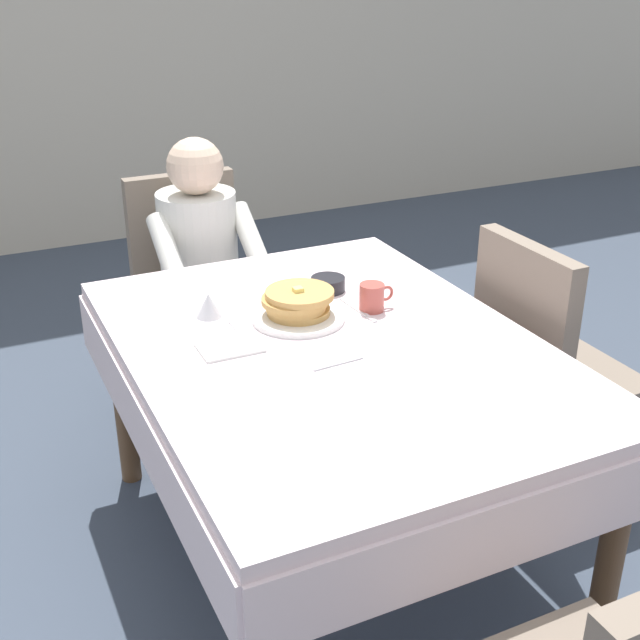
{
  "coord_description": "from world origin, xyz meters",
  "views": [
    {
      "loc": [
        -0.92,
        -1.86,
        1.76
      ],
      "look_at": [
        -0.01,
        0.06,
        0.79
      ],
      "focal_mm": 46.38,
      "sensor_mm": 36.0,
      "label": 1
    }
  ],
  "objects_px": {
    "breakfast_stack": "(297,302)",
    "chair_right_side": "(543,356)",
    "plate_breakfast": "(298,317)",
    "diner_person": "(202,257)",
    "bowl_butter": "(328,284)",
    "cup_coffee": "(372,297)",
    "fork_left_of_plate": "(241,333)",
    "knife_right_of_plate": "(358,310)",
    "chair_diner": "(192,277)",
    "dining_table_main": "(331,371)",
    "spoon_near_edge": "(338,363)",
    "syrup_pitcher": "(209,305)"
  },
  "relations": [
    {
      "from": "breakfast_stack",
      "to": "chair_right_side",
      "type": "bearing_deg",
      "value": -13.56
    },
    {
      "from": "chair_right_side",
      "to": "plate_breakfast",
      "type": "bearing_deg",
      "value": -103.37
    },
    {
      "from": "diner_person",
      "to": "bowl_butter",
      "type": "bearing_deg",
      "value": 107.73
    },
    {
      "from": "cup_coffee",
      "to": "fork_left_of_plate",
      "type": "bearing_deg",
      "value": 178.0
    },
    {
      "from": "cup_coffee",
      "to": "knife_right_of_plate",
      "type": "height_order",
      "value": "cup_coffee"
    },
    {
      "from": "chair_diner",
      "to": "knife_right_of_plate",
      "type": "height_order",
      "value": "chair_diner"
    },
    {
      "from": "dining_table_main",
      "to": "chair_diner",
      "type": "bearing_deg",
      "value": 92.62
    },
    {
      "from": "chair_diner",
      "to": "plate_breakfast",
      "type": "bearing_deg",
      "value": 92.04
    },
    {
      "from": "spoon_near_edge",
      "to": "breakfast_stack",
      "type": "bearing_deg",
      "value": 82.27
    },
    {
      "from": "cup_coffee",
      "to": "chair_right_side",
      "type": "bearing_deg",
      "value": -15.32
    },
    {
      "from": "chair_diner",
      "to": "bowl_butter",
      "type": "relative_size",
      "value": 8.45
    },
    {
      "from": "fork_left_of_plate",
      "to": "spoon_near_edge",
      "type": "xyz_separation_m",
      "value": [
        0.17,
        -0.29,
        0.0
      ]
    },
    {
      "from": "breakfast_stack",
      "to": "bowl_butter",
      "type": "relative_size",
      "value": 1.96
    },
    {
      "from": "chair_right_side",
      "to": "bowl_butter",
      "type": "xyz_separation_m",
      "value": [
        -0.61,
        0.35,
        0.23
      ]
    },
    {
      "from": "breakfast_stack",
      "to": "spoon_near_edge",
      "type": "height_order",
      "value": "breakfast_stack"
    },
    {
      "from": "breakfast_stack",
      "to": "plate_breakfast",
      "type": "bearing_deg",
      "value": -75.0
    },
    {
      "from": "knife_right_of_plate",
      "to": "dining_table_main",
      "type": "bearing_deg",
      "value": 130.28
    },
    {
      "from": "dining_table_main",
      "to": "syrup_pitcher",
      "type": "relative_size",
      "value": 19.05
    },
    {
      "from": "breakfast_stack",
      "to": "bowl_butter",
      "type": "height_order",
      "value": "breakfast_stack"
    },
    {
      "from": "plate_breakfast",
      "to": "fork_left_of_plate",
      "type": "xyz_separation_m",
      "value": [
        -0.19,
        -0.02,
        -0.01
      ]
    },
    {
      "from": "chair_right_side",
      "to": "breakfast_stack",
      "type": "height_order",
      "value": "chair_right_side"
    },
    {
      "from": "chair_right_side",
      "to": "fork_left_of_plate",
      "type": "bearing_deg",
      "value": -99.71
    },
    {
      "from": "plate_breakfast",
      "to": "knife_right_of_plate",
      "type": "xyz_separation_m",
      "value": [
        0.19,
        -0.02,
        -0.01
      ]
    },
    {
      "from": "chair_diner",
      "to": "cup_coffee",
      "type": "height_order",
      "value": "chair_diner"
    },
    {
      "from": "syrup_pitcher",
      "to": "fork_left_of_plate",
      "type": "distance_m",
      "value": 0.16
    },
    {
      "from": "fork_left_of_plate",
      "to": "spoon_near_edge",
      "type": "relative_size",
      "value": 1.2
    },
    {
      "from": "dining_table_main",
      "to": "breakfast_stack",
      "type": "bearing_deg",
      "value": 95.78
    },
    {
      "from": "breakfast_stack",
      "to": "chair_diner",
      "type": "bearing_deg",
      "value": 92.0
    },
    {
      "from": "knife_right_of_plate",
      "to": "diner_person",
      "type": "bearing_deg",
      "value": 10.86
    },
    {
      "from": "chair_right_side",
      "to": "fork_left_of_plate",
      "type": "distance_m",
      "value": 1.02
    },
    {
      "from": "bowl_butter",
      "to": "knife_right_of_plate",
      "type": "xyz_separation_m",
      "value": [
        0.01,
        -0.18,
        -0.02
      ]
    },
    {
      "from": "chair_right_side",
      "to": "diner_person",
      "type": "bearing_deg",
      "value": -140.9
    },
    {
      "from": "syrup_pitcher",
      "to": "breakfast_stack",
      "type": "bearing_deg",
      "value": -29.09
    },
    {
      "from": "syrup_pitcher",
      "to": "spoon_near_edge",
      "type": "relative_size",
      "value": 0.53
    },
    {
      "from": "diner_person",
      "to": "bowl_butter",
      "type": "relative_size",
      "value": 10.18
    },
    {
      "from": "chair_right_side",
      "to": "breakfast_stack",
      "type": "distance_m",
      "value": 0.85
    },
    {
      "from": "dining_table_main",
      "to": "spoon_near_edge",
      "type": "bearing_deg",
      "value": -108.31
    },
    {
      "from": "chair_diner",
      "to": "spoon_near_edge",
      "type": "xyz_separation_m",
      "value": [
        0.01,
        -1.29,
        0.21
      ]
    },
    {
      "from": "breakfast_stack",
      "to": "fork_left_of_plate",
      "type": "xyz_separation_m",
      "value": [
        -0.19,
        -0.02,
        -0.05
      ]
    },
    {
      "from": "breakfast_stack",
      "to": "spoon_near_edge",
      "type": "xyz_separation_m",
      "value": [
        -0.02,
        -0.31,
        -0.05
      ]
    },
    {
      "from": "bowl_butter",
      "to": "spoon_near_edge",
      "type": "xyz_separation_m",
      "value": [
        -0.2,
        -0.47,
        -0.02
      ]
    },
    {
      "from": "plate_breakfast",
      "to": "spoon_near_edge",
      "type": "height_order",
      "value": "plate_breakfast"
    },
    {
      "from": "breakfast_stack",
      "to": "syrup_pitcher",
      "type": "xyz_separation_m",
      "value": [
        -0.23,
        0.13,
        -0.02
      ]
    },
    {
      "from": "breakfast_stack",
      "to": "cup_coffee",
      "type": "xyz_separation_m",
      "value": [
        0.23,
        -0.04,
        -0.01
      ]
    },
    {
      "from": "chair_right_side",
      "to": "breakfast_stack",
      "type": "relative_size",
      "value": 4.31
    },
    {
      "from": "knife_right_of_plate",
      "to": "spoon_near_edge",
      "type": "height_order",
      "value": "same"
    },
    {
      "from": "dining_table_main",
      "to": "breakfast_stack",
      "type": "relative_size",
      "value": 7.06
    },
    {
      "from": "breakfast_stack",
      "to": "spoon_near_edge",
      "type": "distance_m",
      "value": 0.32
    },
    {
      "from": "chair_diner",
      "to": "fork_left_of_plate",
      "type": "relative_size",
      "value": 5.17
    },
    {
      "from": "breakfast_stack",
      "to": "syrup_pitcher",
      "type": "distance_m",
      "value": 0.27
    }
  ]
}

